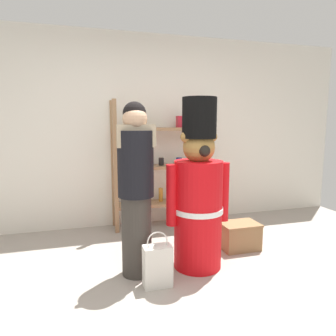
% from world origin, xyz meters
% --- Properties ---
extents(ground_plane, '(6.40, 6.40, 0.00)m').
position_xyz_m(ground_plane, '(0.00, 0.00, 0.00)').
color(ground_plane, '#9E9389').
extents(back_wall, '(6.40, 0.12, 2.60)m').
position_xyz_m(back_wall, '(0.00, 2.20, 1.30)').
color(back_wall, silver).
rests_on(back_wall, ground_plane).
extents(merchandise_shelf, '(1.32, 0.35, 1.71)m').
position_xyz_m(merchandise_shelf, '(0.33, 1.98, 0.85)').
color(merchandise_shelf, '#93704C').
rests_on(merchandise_shelf, ground_plane).
extents(teddy_bear_guard, '(0.64, 0.48, 1.65)m').
position_xyz_m(teddy_bear_guard, '(0.35, 0.65, 0.72)').
color(teddy_bear_guard, red).
rests_on(teddy_bear_guard, ground_plane).
extents(person_shopper, '(0.34, 0.33, 1.60)m').
position_xyz_m(person_shopper, '(-0.26, 0.66, 0.84)').
color(person_shopper, '#38332D').
rests_on(person_shopper, ground_plane).
extents(shopping_bag, '(0.25, 0.14, 0.49)m').
position_xyz_m(shopping_bag, '(-0.12, 0.39, 0.19)').
color(shopping_bag, silver).
rests_on(shopping_bag, ground_plane).
extents(display_crate, '(0.43, 0.31, 0.30)m').
position_xyz_m(display_crate, '(0.97, 0.92, 0.15)').
color(display_crate, olive).
rests_on(display_crate, ground_plane).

